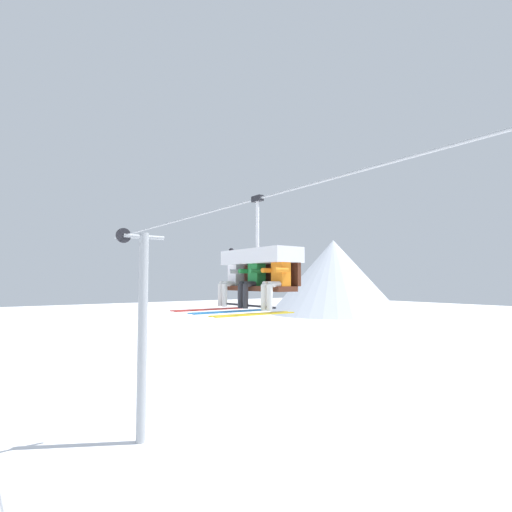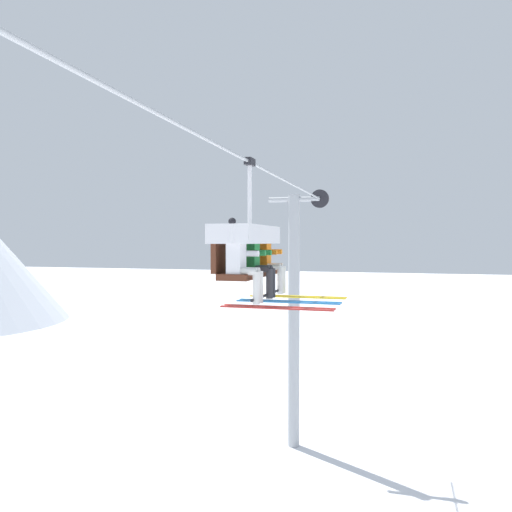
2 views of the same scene
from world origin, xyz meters
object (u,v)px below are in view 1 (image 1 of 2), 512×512
object	(u,v)px
skier_green	(252,278)
skier_orange	(276,278)
lift_tower_near	(142,330)
skier_white	(231,277)
chairlift_chair	(260,264)

from	to	relation	value
skier_green	skier_orange	distance (m)	0.76
skier_orange	lift_tower_near	bearing A→B (deg)	174.18
lift_tower_near	skier_green	xyz separation A→B (m)	(8.35, -0.93, 1.93)
skier_white	lift_tower_near	bearing A→B (deg)	173.07
chairlift_chair	skier_green	world-z (taller)	chairlift_chair
skier_green	skier_orange	size ratio (longest dim) A/B	1.00
lift_tower_near	skier_orange	size ratio (longest dim) A/B	4.71
skier_orange	skier_green	bearing A→B (deg)	180.00
skier_green	skier_orange	world-z (taller)	same
lift_tower_near	skier_orange	xyz separation A→B (m)	(9.11, -0.93, 1.93)
chairlift_chair	skier_green	size ratio (longest dim) A/B	1.33
lift_tower_near	chairlift_chair	world-z (taller)	lift_tower_near
skier_white	skier_orange	bearing A→B (deg)	-0.26
skier_white	skier_green	distance (m)	0.76
skier_green	skier_orange	xyz separation A→B (m)	(0.76, 0.00, 0.00)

